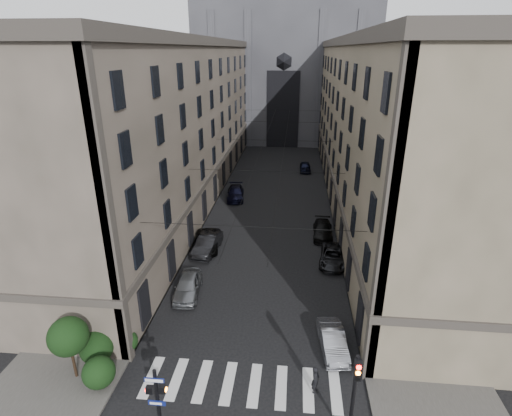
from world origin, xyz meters
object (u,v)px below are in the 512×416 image
(pedestrian_signal_left, at_px, (157,398))
(car_left_midfar, at_px, (206,241))
(car_right_far, at_px, (305,167))
(car_left_far, at_px, (236,193))
(pedestrian, at_px, (316,380))
(car_left_midnear, at_px, (207,244))
(car_left_near, at_px, (188,286))
(car_right_midnear, at_px, (333,256))
(car_right_midfar, at_px, (323,230))
(traffic_light_right, at_px, (354,391))
(gothic_tower, at_px, (286,48))
(car_right_near, at_px, (333,341))

(pedestrian_signal_left, relative_size, car_left_midfar, 0.78)
(pedestrian_signal_left, relative_size, car_right_far, 0.99)
(car_left_far, xyz_separation_m, pedestrian, (8.84, -29.90, 0.10))
(car_left_midnear, relative_size, car_right_far, 1.20)
(car_left_far, relative_size, pedestrian, 3.03)
(car_left_near, height_order, car_left_far, car_left_near)
(car_left_midnear, distance_m, car_right_midnear, 11.47)
(car_left_midnear, height_order, car_right_midfar, car_left_midnear)
(car_left_far, relative_size, car_right_midnear, 1.04)
(traffic_light_right, relative_size, car_right_midnear, 1.08)
(car_right_midnear, distance_m, car_right_far, 28.47)
(car_left_midfar, distance_m, car_right_far, 28.46)
(gothic_tower, distance_m, pedestrian, 72.22)
(gothic_tower, distance_m, car_left_near, 64.08)
(gothic_tower, height_order, car_left_midfar, gothic_tower)
(gothic_tower, xyz_separation_m, car_left_midnear, (-5.24, -54.62, -17.00))
(car_right_near, bearing_deg, pedestrian, -115.82)
(traffic_light_right, bearing_deg, car_left_far, 107.45)
(gothic_tower, xyz_separation_m, car_left_midfar, (-5.49, -53.88, -17.08))
(traffic_light_right, xyz_separation_m, car_left_far, (-10.33, 32.86, -2.56))
(gothic_tower, height_order, car_left_midnear, gothic_tower)
(car_right_far, bearing_deg, gothic_tower, 97.61)
(traffic_light_right, bearing_deg, pedestrian_signal_left, -177.36)
(car_right_midnear, bearing_deg, car_left_near, -145.76)
(car_left_midfar, bearing_deg, car_left_near, -93.52)
(car_right_far, relative_size, pedestrian, 2.45)
(pedestrian_signal_left, xyz_separation_m, car_left_midnear, (-1.72, 18.84, -1.52))
(car_left_near, xyz_separation_m, car_right_midnear, (11.48, 6.04, -0.11))
(car_right_far, height_order, pedestrian, pedestrian)
(traffic_light_right, bearing_deg, car_left_midnear, 120.47)
(pedestrian_signal_left, distance_m, car_right_near, 11.28)
(gothic_tower, relative_size, car_right_near, 14.05)
(traffic_light_right, bearing_deg, car_left_near, 133.44)
(car_left_midfar, relative_size, car_right_midfar, 1.11)
(car_right_near, bearing_deg, car_right_midnear, 78.92)
(pedestrian, bearing_deg, traffic_light_right, -132.50)
(car_right_midfar, bearing_deg, car_left_far, 137.70)
(car_left_near, bearing_deg, car_right_far, 69.56)
(car_right_midfar, bearing_deg, car_left_near, -132.01)
(pedestrian_signal_left, height_order, car_right_midnear, pedestrian_signal_left)
(car_left_far, relative_size, car_right_far, 1.24)
(car_left_midnear, bearing_deg, car_right_midfar, 28.34)
(car_left_midnear, bearing_deg, car_right_near, -42.66)
(car_left_far, relative_size, car_right_midfar, 1.08)
(car_right_midnear, relative_size, car_right_midfar, 1.04)
(car_left_near, bearing_deg, car_right_midnear, 22.71)
(car_left_midfar, height_order, car_left_far, car_left_far)
(gothic_tower, xyz_separation_m, pedestrian, (4.11, -70.08, -16.97))
(car_left_midnear, relative_size, pedestrian, 2.93)
(traffic_light_right, distance_m, car_left_midfar, 22.29)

